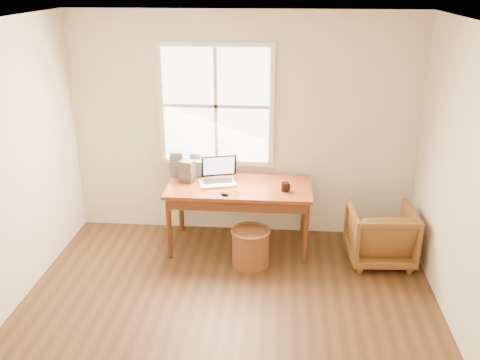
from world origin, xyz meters
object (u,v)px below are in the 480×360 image
object	(u,v)px
desk	(239,187)
wicker_stool	(251,248)
cd_stack_a	(196,163)
laptop	(217,172)
coffee_mug	(285,187)
armchair	(380,234)

from	to	relation	value
desk	wicker_stool	size ratio (longest dim) A/B	4.02
wicker_stool	cd_stack_a	size ratio (longest dim) A/B	1.58
wicker_stool	laptop	world-z (taller)	laptop
wicker_stool	cd_stack_a	distance (m)	1.24
cd_stack_a	laptop	bearing A→B (deg)	-49.24
coffee_mug	cd_stack_a	world-z (taller)	cd_stack_a
cd_stack_a	armchair	bearing A→B (deg)	-15.27
laptop	coffee_mug	world-z (taller)	laptop
armchair	cd_stack_a	distance (m)	2.24
armchair	wicker_stool	distance (m)	1.41
laptop	cd_stack_a	xyz separation A→B (m)	(-0.29, 0.33, -0.02)
wicker_stool	coffee_mug	bearing A→B (deg)	39.69
armchair	laptop	xyz separation A→B (m)	(-1.80, 0.24, 0.58)
coffee_mug	armchair	bearing A→B (deg)	-0.77
laptop	desk	bearing A→B (deg)	-20.81
armchair	laptop	bearing A→B (deg)	-11.21
wicker_stool	cd_stack_a	xyz separation A→B (m)	(-0.70, 0.77, 0.68)
laptop	armchair	bearing A→B (deg)	-22.92
wicker_stool	cd_stack_a	bearing A→B (deg)	132.12
desk	armchair	xyz separation A→B (m)	(1.55, -0.21, -0.41)
desk	armchair	bearing A→B (deg)	-7.78
laptop	coffee_mug	size ratio (longest dim) A/B	4.06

